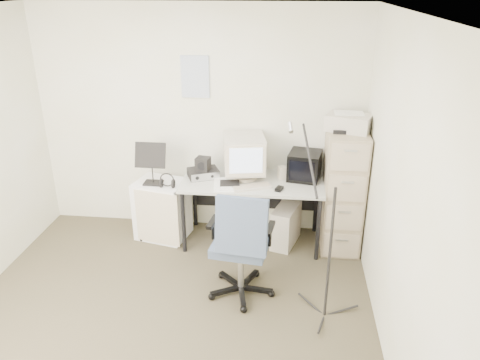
# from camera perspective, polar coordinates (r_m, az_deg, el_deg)

# --- Properties ---
(floor) EXTENTS (3.60, 3.60, 0.01)m
(floor) POSITION_cam_1_polar(r_m,az_deg,el_deg) (4.22, -9.28, -16.89)
(floor) COLOR #44402B
(floor) RESTS_ON ground
(ceiling) EXTENTS (3.60, 3.60, 0.01)m
(ceiling) POSITION_cam_1_polar(r_m,az_deg,el_deg) (3.25, -12.28, 19.30)
(ceiling) COLOR white
(ceiling) RESTS_ON ground
(wall_back) EXTENTS (3.60, 0.02, 2.50)m
(wall_back) POSITION_cam_1_polar(r_m,az_deg,el_deg) (5.19, -5.04, 7.02)
(wall_back) COLOR beige
(wall_back) RESTS_ON ground
(wall_right) EXTENTS (0.02, 3.60, 2.50)m
(wall_right) POSITION_cam_1_polar(r_m,az_deg,el_deg) (3.50, 18.98, -2.52)
(wall_right) COLOR beige
(wall_right) RESTS_ON ground
(wall_calendar) EXTENTS (0.30, 0.02, 0.44)m
(wall_calendar) POSITION_cam_1_polar(r_m,az_deg,el_deg) (5.07, -5.49, 12.42)
(wall_calendar) COLOR white
(wall_calendar) RESTS_ON wall_back
(filing_cabinet) EXTENTS (0.40, 0.60, 1.30)m
(filing_cabinet) POSITION_cam_1_polar(r_m,az_deg,el_deg) (5.04, 12.41, -1.27)
(filing_cabinet) COLOR gray
(filing_cabinet) RESTS_ON floor
(printer) EXTENTS (0.50, 0.41, 0.16)m
(printer) POSITION_cam_1_polar(r_m,az_deg,el_deg) (4.82, 13.13, 6.83)
(printer) COLOR #B4B1A4
(printer) RESTS_ON filing_cabinet
(desk) EXTENTS (1.50, 0.70, 0.73)m
(desk) POSITION_cam_1_polar(r_m,az_deg,el_deg) (5.11, 1.52, -3.85)
(desk) COLOR #BEBEBE
(desk) RESTS_ON floor
(crt_monitor) EXTENTS (0.50, 0.51, 0.46)m
(crt_monitor) POSITION_cam_1_polar(r_m,az_deg,el_deg) (4.95, 0.51, 2.76)
(crt_monitor) COLOR #B4B1A4
(crt_monitor) RESTS_ON desk
(crt_tv) EXTENTS (0.38, 0.39, 0.29)m
(crt_tv) POSITION_cam_1_polar(r_m,az_deg,el_deg) (5.01, 7.88, 1.77)
(crt_tv) COLOR black
(crt_tv) RESTS_ON desk
(desk_speaker) EXTENTS (0.10, 0.10, 0.14)m
(desk_speaker) POSITION_cam_1_polar(r_m,az_deg,el_deg) (5.00, 5.12, 0.89)
(desk_speaker) COLOR beige
(desk_speaker) RESTS_ON desk
(keyboard) EXTENTS (0.43, 0.29, 0.02)m
(keyboard) POSITION_cam_1_polar(r_m,az_deg,el_deg) (4.78, 1.42, -0.86)
(keyboard) COLOR #B4B1A4
(keyboard) RESTS_ON desk
(mouse) EXTENTS (0.09, 0.12, 0.03)m
(mouse) POSITION_cam_1_polar(r_m,az_deg,el_deg) (4.75, 4.80, -1.07)
(mouse) COLOR black
(mouse) RESTS_ON desk
(radio_receiver) EXTENTS (0.38, 0.33, 0.09)m
(radio_receiver) POSITION_cam_1_polar(r_m,az_deg,el_deg) (5.05, -4.51, 0.84)
(radio_receiver) COLOR black
(radio_receiver) RESTS_ON desk
(radio_speaker) EXTENTS (0.16, 0.15, 0.14)m
(radio_speaker) POSITION_cam_1_polar(r_m,az_deg,el_deg) (4.99, -4.54, 1.99)
(radio_speaker) COLOR black
(radio_speaker) RESTS_ON radio_receiver
(papers) EXTENTS (0.29, 0.37, 0.02)m
(papers) POSITION_cam_1_polar(r_m,az_deg,el_deg) (4.85, -1.73, -0.52)
(papers) COLOR white
(papers) RESTS_ON desk
(pc_tower) EXTENTS (0.34, 0.51, 0.44)m
(pc_tower) POSITION_cam_1_polar(r_m,az_deg,el_deg) (5.16, 5.61, -5.50)
(pc_tower) COLOR #B4B1A4
(pc_tower) RESTS_ON floor
(office_chair) EXTENTS (0.69, 0.69, 1.08)m
(office_chair) POSITION_cam_1_polar(r_m,az_deg,el_deg) (4.20, 0.12, -7.62)
(office_chair) COLOR #48566F
(office_chair) RESTS_ON floor
(side_cart) EXTENTS (0.62, 0.54, 0.66)m
(side_cart) POSITION_cam_1_polar(r_m,az_deg,el_deg) (5.31, -9.44, -3.52)
(side_cart) COLOR white
(side_cart) RESTS_ON floor
(music_stand) EXTENTS (0.37, 0.28, 0.48)m
(music_stand) POSITION_cam_1_polar(r_m,az_deg,el_deg) (5.05, -10.71, 2.06)
(music_stand) COLOR black
(music_stand) RESTS_ON side_cart
(headphones) EXTENTS (0.19, 0.19, 0.03)m
(headphones) POSITION_cam_1_polar(r_m,az_deg,el_deg) (5.00, -8.87, -0.31)
(headphones) COLOR black
(headphones) RESTS_ON side_cart
(mic_stand) EXTENTS (0.03, 0.03, 1.60)m
(mic_stand) POSITION_cam_1_polar(r_m,az_deg,el_deg) (3.87, 11.09, -6.60)
(mic_stand) COLOR black
(mic_stand) RESTS_ON floor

